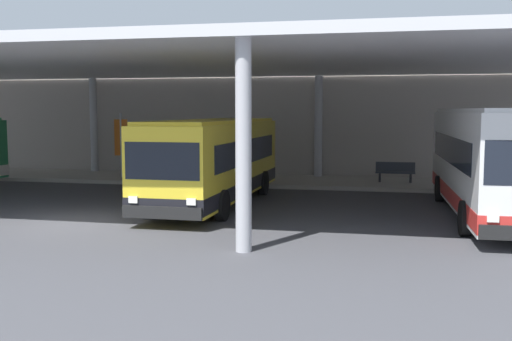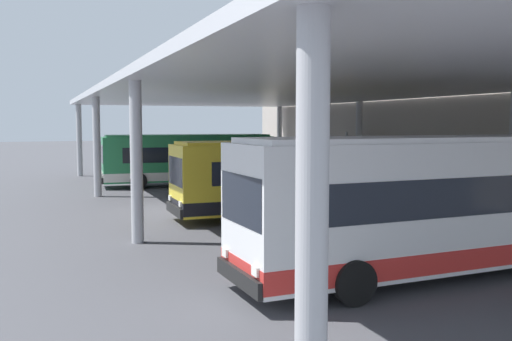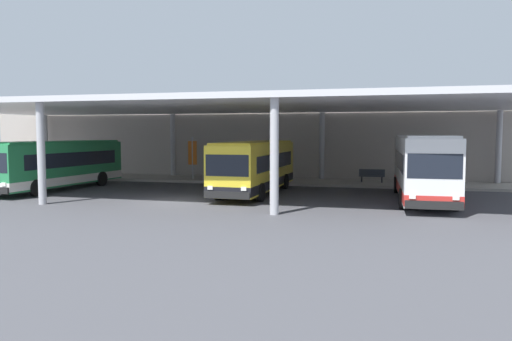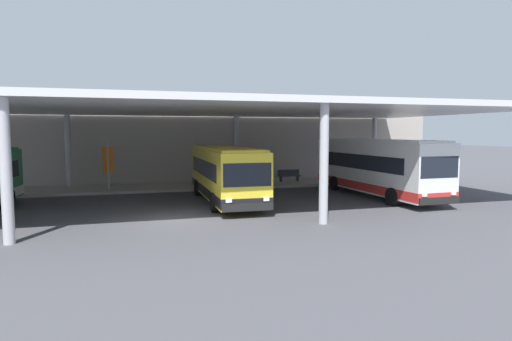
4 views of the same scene
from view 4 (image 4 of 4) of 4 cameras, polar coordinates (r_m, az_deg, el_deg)
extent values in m
plane|color=#47474C|center=(20.02, -10.62, -6.55)|extent=(200.00, 200.00, 0.00)
cube|color=#A39E93|center=(31.57, -12.76, -2.17)|extent=(42.00, 4.50, 0.18)
cube|color=#ADA399|center=(34.58, -13.21, 4.01)|extent=(48.00, 1.60, 6.88)
cube|color=silver|center=(25.13, -12.09, 8.15)|extent=(40.00, 17.00, 0.30)
cylinder|color=#B2B2B7|center=(17.60, -30.30, -0.11)|extent=(0.40, 0.40, 5.25)
cylinder|color=#B2B2B7|center=(33.32, -23.69, 2.28)|extent=(0.40, 0.40, 5.25)
cylinder|color=#B2B2B7|center=(18.88, 9.01, 0.83)|extent=(0.40, 0.40, 5.25)
cylinder|color=#B2B2B7|center=(34.02, -2.60, 2.75)|extent=(0.40, 0.40, 5.25)
cylinder|color=#B2B2B7|center=(38.84, 15.39, 2.86)|extent=(0.40, 0.40, 5.25)
cylinder|color=black|center=(26.65, -29.92, -3.16)|extent=(0.35, 1.02, 1.00)
cube|color=yellow|center=(24.85, -4.13, -0.25)|extent=(2.63, 10.43, 2.70)
cube|color=black|center=(24.96, -4.12, -2.54)|extent=(2.65, 10.45, 0.50)
cube|color=black|center=(24.97, -4.21, 0.46)|extent=(2.64, 8.56, 0.90)
cube|color=black|center=(19.82, -1.17, -0.58)|extent=(2.30, 0.15, 1.10)
cube|color=black|center=(19.94, -1.10, -4.90)|extent=(2.45, 0.19, 0.36)
cube|color=yellow|center=(24.76, -4.15, 3.00)|extent=(2.42, 10.01, 0.12)
cube|color=yellow|center=(19.78, -1.20, 1.79)|extent=(1.75, 0.14, 0.28)
cube|color=white|center=(19.69, -3.65, -4.00)|extent=(0.28, 0.08, 0.20)
cube|color=white|center=(20.13, 1.38, -3.79)|extent=(0.28, 0.08, 0.20)
cylinder|color=black|center=(21.63, -5.59, -4.27)|extent=(0.29, 1.00, 1.00)
cylinder|color=black|center=(22.18, 0.66, -4.01)|extent=(0.29, 1.00, 1.00)
cylinder|color=black|center=(27.58, -7.80, -2.27)|extent=(0.29, 1.00, 1.00)
cylinder|color=black|center=(28.02, -2.83, -2.11)|extent=(0.29, 1.00, 1.00)
cube|color=white|center=(28.02, 15.67, 0.58)|extent=(2.81, 11.27, 3.10)
cube|color=red|center=(28.13, 15.61, -1.85)|extent=(2.83, 11.29, 0.50)
cube|color=black|center=(28.12, 15.51, 1.22)|extent=(2.80, 9.25, 0.90)
cube|color=black|center=(23.58, 23.15, 0.40)|extent=(2.30, 0.18, 1.10)
cube|color=black|center=(23.70, 23.15, -3.71)|extent=(2.45, 0.23, 0.36)
cube|color=white|center=(27.94, 15.75, 3.88)|extent=(2.60, 10.81, 0.12)
cube|color=yellow|center=(23.55, 23.19, 2.88)|extent=(1.75, 0.17, 0.28)
cube|color=white|center=(23.08, 21.48, -3.00)|extent=(0.28, 0.09, 0.20)
cube|color=white|center=(24.26, 24.77, -2.74)|extent=(0.28, 0.09, 0.20)
cylinder|color=black|center=(24.64, 17.68, -3.34)|extent=(0.31, 1.01, 1.00)
cylinder|color=black|center=(26.13, 22.06, -3.00)|extent=(0.31, 1.01, 1.00)
cylinder|color=black|center=(30.15, 10.42, -1.68)|extent=(0.31, 1.01, 1.00)
cylinder|color=black|center=(31.38, 14.36, -1.49)|extent=(0.31, 1.01, 1.00)
cube|color=#383D47|center=(33.62, 4.44, -0.69)|extent=(1.80, 0.44, 0.08)
cube|color=#383D47|center=(33.78, 4.33, -0.24)|extent=(1.80, 0.06, 0.44)
cube|color=#2D2D33|center=(33.40, 3.32, -1.11)|extent=(0.10, 0.36, 0.45)
cube|color=#2D2D33|center=(33.89, 5.55, -1.04)|extent=(0.10, 0.36, 0.45)
cylinder|color=#B2B2B7|center=(30.59, -19.04, 0.63)|extent=(0.12, 0.12, 3.20)
cube|color=orange|center=(30.54, -19.06, 1.35)|extent=(0.70, 0.04, 1.80)
camera|label=1|loc=(11.87, 60.76, 0.12)|focal=42.32mm
camera|label=2|loc=(29.77, 45.77, 3.38)|focal=39.37mm
camera|label=3|loc=(13.86, 92.85, -1.47)|focal=34.63mm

